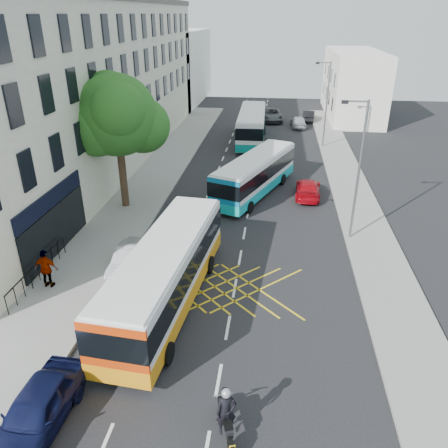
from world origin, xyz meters
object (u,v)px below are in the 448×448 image
(lamp_far, at_px, (326,100))
(distant_car_grey, at_px, (271,115))
(parked_car_blue, at_px, (37,410))
(red_hatchback, at_px, (308,189))
(street_tree, at_px, (116,116))
(lamp_near, at_px, (358,165))
(motorbike, at_px, (226,414))
(bus_mid, at_px, (255,174))
(pedestrian_far, at_px, (46,269))
(bus_far, at_px, (252,125))
(distant_car_dark, at_px, (309,116))
(bus_near, at_px, (166,273))
(distant_car_silver, at_px, (298,122))
(parked_car_silver, at_px, (130,259))

(lamp_far, bearing_deg, distant_car_grey, 115.08)
(parked_car_blue, xyz_separation_m, red_hatchback, (9.65, 21.19, -0.11))
(street_tree, height_order, lamp_near, street_tree)
(motorbike, bearing_deg, bus_mid, 72.48)
(lamp_far, bearing_deg, bus_mid, -114.05)
(lamp_far, bearing_deg, lamp_near, -90.00)
(bus_mid, bearing_deg, pedestrian_far, -102.91)
(street_tree, bearing_deg, bus_far, 67.80)
(motorbike, distance_m, distant_car_grey, 45.67)
(lamp_near, relative_size, bus_far, 0.70)
(bus_far, relative_size, distant_car_dark, 2.87)
(red_hatchback, bearing_deg, bus_mid, 1.58)
(distant_car_grey, bearing_deg, street_tree, -115.82)
(parked_car_blue, bearing_deg, bus_mid, 77.05)
(bus_mid, xyz_separation_m, bus_far, (-1.20, 14.80, 0.17))
(distant_car_dark, bearing_deg, lamp_near, 97.11)
(street_tree, xyz_separation_m, motorbike, (9.05, -17.21, -5.37))
(street_tree, bearing_deg, lamp_near, -11.40)
(red_hatchback, relative_size, distant_car_dark, 1.08)
(lamp_near, xyz_separation_m, parked_car_blue, (-11.71, -14.69, -3.88))
(parked_car_blue, bearing_deg, bus_near, 72.42)
(pedestrian_far, bearing_deg, bus_far, -105.49)
(street_tree, relative_size, bus_far, 0.77)
(lamp_near, distance_m, distant_car_silver, 28.66)
(parked_car_blue, distance_m, parked_car_silver, 9.74)
(bus_mid, distance_m, parked_car_silver, 12.99)
(lamp_far, distance_m, red_hatchback, 14.23)
(parked_car_blue, relative_size, pedestrian_far, 2.18)
(pedestrian_far, bearing_deg, street_tree, -92.47)
(street_tree, height_order, bus_mid, street_tree)
(lamp_far, bearing_deg, parked_car_blue, -108.65)
(bus_near, xyz_separation_m, distant_car_silver, (7.09, 35.89, -0.97))
(lamp_far, height_order, pedestrian_far, lamp_far)
(street_tree, xyz_separation_m, bus_near, (5.54, -10.55, -4.66))
(lamp_far, relative_size, pedestrian_far, 4.05)
(distant_car_grey, xyz_separation_m, distant_car_silver, (3.27, -3.11, -0.09))
(lamp_near, relative_size, red_hatchback, 1.87)
(lamp_near, distance_m, bus_far, 22.79)
(bus_far, bearing_deg, distant_car_grey, 78.37)
(lamp_far, distance_m, bus_mid, 14.97)
(pedestrian_far, bearing_deg, distant_car_silver, -110.12)
(parked_car_silver, bearing_deg, parked_car_blue, -88.73)
(parked_car_blue, bearing_deg, distant_car_silver, 79.50)
(distant_car_grey, bearing_deg, parked_car_silver, -107.67)
(bus_near, bearing_deg, parked_car_silver, 140.07)
(street_tree, xyz_separation_m, lamp_far, (14.71, 17.03, -1.68))
(parked_car_blue, bearing_deg, motorbike, 6.33)
(street_tree, xyz_separation_m, bus_mid, (8.74, 3.67, -4.79))
(street_tree, bearing_deg, pedestrian_far, -92.62)
(distant_car_grey, bearing_deg, lamp_near, -87.96)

